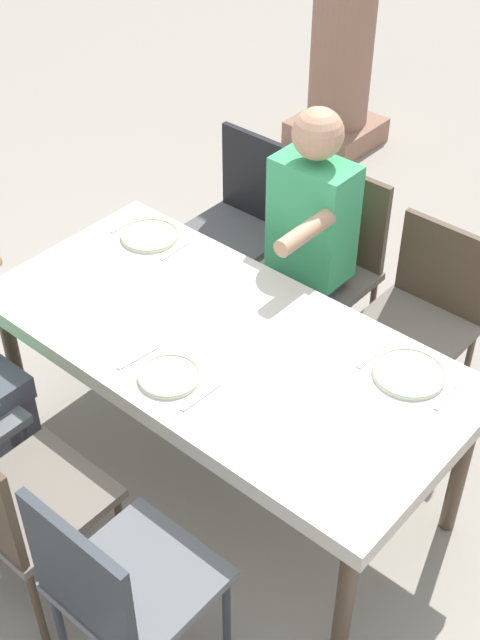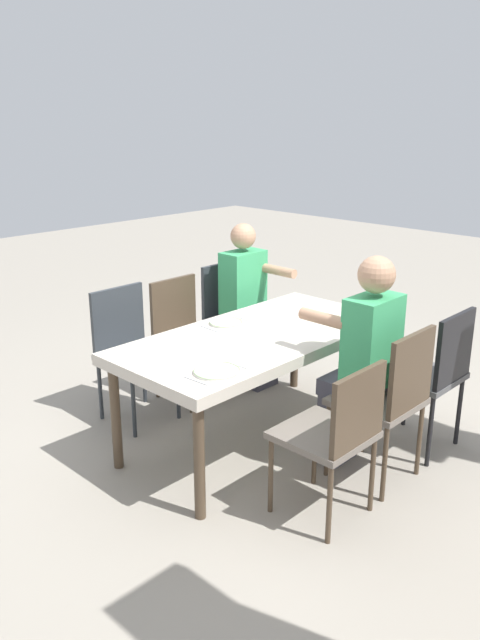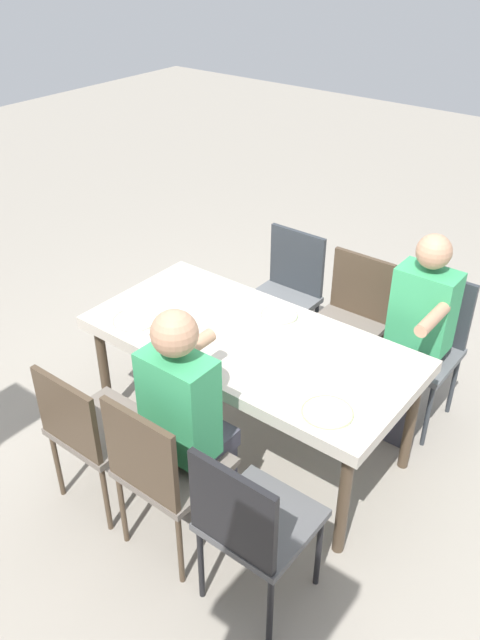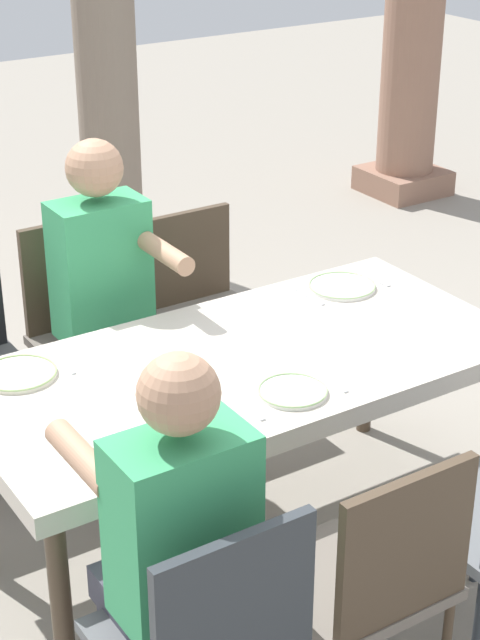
# 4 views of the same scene
# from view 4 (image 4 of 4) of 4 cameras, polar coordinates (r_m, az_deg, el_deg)

# --- Properties ---
(ground_plane) EXTENTS (16.00, 16.00, 0.00)m
(ground_plane) POSITION_cam_4_polar(r_m,az_deg,el_deg) (3.84, 0.17, -11.76)
(ground_plane) COLOR gray
(dining_table) EXTENTS (1.83, 0.89, 0.73)m
(dining_table) POSITION_cam_4_polar(r_m,az_deg,el_deg) (3.48, 0.19, -2.99)
(dining_table) COLOR beige
(dining_table) RESTS_ON ground
(chair_mid_north) EXTENTS (0.44, 0.44, 0.93)m
(chair_mid_north) POSITION_cam_4_polar(r_m,az_deg,el_deg) (4.15, -8.09, -0.21)
(chair_mid_north) COLOR #6A6158
(chair_mid_north) RESTS_ON ground
(chair_mid_south) EXTENTS (0.44, 0.44, 0.88)m
(chair_mid_south) POSITION_cam_4_polar(r_m,az_deg,el_deg) (2.91, 7.09, -13.40)
(chair_mid_south) COLOR #6A6158
(chair_mid_south) RESTS_ON ground
(chair_east_north) EXTENTS (0.44, 0.44, 0.87)m
(chair_east_north) POSITION_cam_4_polar(r_m,az_deg,el_deg) (4.36, -2.12, 0.93)
(chair_east_north) COLOR #6A6158
(chair_east_north) RESTS_ON ground
(diner_woman_green) EXTENTS (0.35, 0.49, 1.31)m
(diner_woman_green) POSITION_cam_4_polar(r_m,az_deg,el_deg) (3.92, -6.95, 0.83)
(diner_woman_green) COLOR #3F3F4C
(diner_woman_green) RESTS_ON ground
(diner_man_white) EXTENTS (0.35, 0.49, 1.26)m
(diner_man_white) POSITION_cam_4_polar(r_m,az_deg,el_deg) (2.70, -3.83, -12.47)
(diner_man_white) COLOR #3F3F4C
(diner_man_white) RESTS_ON ground
(stone_column_centre) EXTENTS (0.43, 0.43, 2.89)m
(stone_column_centre) POSITION_cam_4_polar(r_m,az_deg,el_deg) (5.81, -7.38, 16.41)
(stone_column_centre) COLOR gray
(stone_column_centre) RESTS_ON ground
(plate_0) EXTENTS (0.24, 0.24, 0.02)m
(plate_0) POSITION_cam_4_polar(r_m,az_deg,el_deg) (3.41, -11.80, -2.84)
(plate_0) COLOR silver
(plate_0) RESTS_ON dining_table
(spoon_0) EXTENTS (0.02, 0.17, 0.01)m
(spoon_0) POSITION_cam_4_polar(r_m,az_deg,el_deg) (3.46, -9.49, -2.30)
(spoon_0) COLOR silver
(spoon_0) RESTS_ON dining_table
(plate_1) EXTENTS (0.22, 0.22, 0.02)m
(plate_1) POSITION_cam_4_polar(r_m,az_deg,el_deg) (3.24, 2.78, -3.86)
(plate_1) COLOR white
(plate_1) RESTS_ON dining_table
(fork_1) EXTENTS (0.04, 0.17, 0.01)m
(fork_1) POSITION_cam_4_polar(r_m,az_deg,el_deg) (3.17, 0.56, -4.67)
(fork_1) COLOR silver
(fork_1) RESTS_ON dining_table
(spoon_1) EXTENTS (0.02, 0.17, 0.01)m
(spoon_1) POSITION_cam_4_polar(r_m,az_deg,el_deg) (3.32, 4.89, -3.24)
(spoon_1) COLOR silver
(spoon_1) RESTS_ON dining_table
(plate_2) EXTENTS (0.25, 0.25, 0.02)m
(plate_2) POSITION_cam_4_polar(r_m,az_deg,el_deg) (3.96, 5.49, 1.82)
(plate_2) COLOR white
(plate_2) RESTS_ON dining_table
(fork_2) EXTENTS (0.02, 0.17, 0.01)m
(fork_2) POSITION_cam_4_polar(r_m,az_deg,el_deg) (3.88, 3.74, 1.26)
(fork_2) COLOR silver
(fork_2) RESTS_ON dining_table
(spoon_2) EXTENTS (0.03, 0.17, 0.01)m
(spoon_2) POSITION_cam_4_polar(r_m,az_deg,el_deg) (4.05, 7.16, 2.20)
(spoon_2) COLOR silver
(spoon_2) RESTS_ON dining_table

